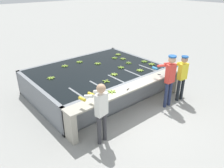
# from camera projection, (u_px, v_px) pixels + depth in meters

# --- Properties ---
(ground_plane) EXTENTS (80.00, 80.00, 0.00)m
(ground_plane) POSITION_uv_depth(u_px,v_px,m) (136.00, 114.00, 6.89)
(ground_plane) COLOR #999993
(ground_plane) RESTS_ON ground
(wash_tank) EXTENTS (4.58, 3.35, 0.91)m
(wash_tank) POSITION_uv_depth(u_px,v_px,m) (96.00, 80.00, 8.15)
(wash_tank) COLOR gray
(wash_tank) RESTS_ON ground
(work_ledge) EXTENTS (4.58, 0.45, 0.91)m
(work_ledge) POSITION_uv_depth(u_px,v_px,m) (132.00, 94.00, 6.77)
(work_ledge) COLOR #A8A393
(work_ledge) RESTS_ON ground
(worker_0) EXTENTS (0.48, 0.74, 1.66)m
(worker_0) POSITION_uv_depth(u_px,v_px,m) (101.00, 108.00, 5.33)
(worker_0) COLOR #38383D
(worker_0) RESTS_ON ground
(worker_1) EXTENTS (0.42, 0.73, 1.76)m
(worker_1) POSITION_uv_depth(u_px,v_px,m) (169.00, 76.00, 6.91)
(worker_1) COLOR navy
(worker_1) RESTS_ON ground
(worker_2) EXTENTS (0.47, 0.73, 1.61)m
(worker_2) POSITION_uv_depth(u_px,v_px,m) (182.00, 74.00, 7.35)
(worker_2) COLOR #1E2328
(worker_2) RESTS_ON ground
(banana_bunch_floating_0) EXTENTS (0.28, 0.27, 0.08)m
(banana_bunch_floating_0) POSITION_uv_depth(u_px,v_px,m) (129.00, 63.00, 8.48)
(banana_bunch_floating_0) COLOR #75A333
(banana_bunch_floating_0) RESTS_ON wash_tank
(banana_bunch_floating_1) EXTENTS (0.28, 0.28, 0.08)m
(banana_bunch_floating_1) POSITION_uv_depth(u_px,v_px,m) (98.00, 63.00, 8.43)
(banana_bunch_floating_1) COLOR #93BC3D
(banana_bunch_floating_1) RESTS_ON wash_tank
(banana_bunch_floating_2) EXTENTS (0.28, 0.27, 0.08)m
(banana_bunch_floating_2) POSITION_uv_depth(u_px,v_px,m) (123.00, 59.00, 8.93)
(banana_bunch_floating_2) COLOR #93BC3D
(banana_bunch_floating_2) RESTS_ON wash_tank
(banana_bunch_floating_3) EXTENTS (0.28, 0.28, 0.08)m
(banana_bunch_floating_3) POSITION_uv_depth(u_px,v_px,m) (144.00, 61.00, 8.63)
(banana_bunch_floating_3) COLOR #75A333
(banana_bunch_floating_3) RESTS_ON wash_tank
(banana_bunch_floating_4) EXTENTS (0.28, 0.27, 0.08)m
(banana_bunch_floating_4) POSITION_uv_depth(u_px,v_px,m) (51.00, 78.00, 7.18)
(banana_bunch_floating_4) COLOR #93BC3D
(banana_bunch_floating_4) RESTS_ON wash_tank
(banana_bunch_floating_5) EXTENTS (0.28, 0.26, 0.08)m
(banana_bunch_floating_5) POSITION_uv_depth(u_px,v_px,m) (115.00, 58.00, 9.03)
(banana_bunch_floating_5) COLOR #75A333
(banana_bunch_floating_5) RESTS_ON wash_tank
(banana_bunch_floating_6) EXTENTS (0.28, 0.28, 0.08)m
(banana_bunch_floating_6) POSITION_uv_depth(u_px,v_px,m) (114.00, 74.00, 7.45)
(banana_bunch_floating_6) COLOR #93BC3D
(banana_bunch_floating_6) RESTS_ON wash_tank
(banana_bunch_floating_7) EXTENTS (0.28, 0.28, 0.08)m
(banana_bunch_floating_7) POSITION_uv_depth(u_px,v_px,m) (118.00, 54.00, 9.45)
(banana_bunch_floating_7) COLOR #93BC3D
(banana_bunch_floating_7) RESTS_ON wash_tank
(banana_bunch_floating_8) EXTENTS (0.27, 0.27, 0.08)m
(banana_bunch_floating_8) POSITION_uv_depth(u_px,v_px,m) (106.00, 81.00, 6.93)
(banana_bunch_floating_8) COLOR #8CB738
(banana_bunch_floating_8) RESTS_ON wash_tank
(banana_bunch_floating_9) EXTENTS (0.28, 0.27, 0.08)m
(banana_bunch_floating_9) POSITION_uv_depth(u_px,v_px,m) (152.00, 64.00, 8.36)
(banana_bunch_floating_9) COLOR #93BC3D
(banana_bunch_floating_9) RESTS_ON wash_tank
(banana_bunch_floating_10) EXTENTS (0.28, 0.27, 0.08)m
(banana_bunch_floating_10) POSITION_uv_depth(u_px,v_px,m) (121.00, 67.00, 8.04)
(banana_bunch_floating_10) COLOR #7FAD33
(banana_bunch_floating_10) RESTS_ON wash_tank
(banana_bunch_floating_11) EXTENTS (0.27, 0.28, 0.08)m
(banana_bunch_floating_11) POSITION_uv_depth(u_px,v_px,m) (80.00, 62.00, 8.60)
(banana_bunch_floating_11) COLOR #8CB738
(banana_bunch_floating_11) RESTS_ON wash_tank
(banana_bunch_floating_12) EXTENTS (0.28, 0.27, 0.08)m
(banana_bunch_floating_12) POSITION_uv_depth(u_px,v_px,m) (65.00, 66.00, 8.18)
(banana_bunch_floating_12) COLOR #9EC642
(banana_bunch_floating_12) RESTS_ON wash_tank
(banana_bunch_floating_13) EXTENTS (0.28, 0.28, 0.08)m
(banana_bunch_floating_13) POSITION_uv_depth(u_px,v_px,m) (140.00, 70.00, 7.79)
(banana_bunch_floating_13) COLOR #93BC3D
(banana_bunch_floating_13) RESTS_ON wash_tank
(banana_bunch_ledge_0) EXTENTS (0.28, 0.27, 0.08)m
(banana_bunch_ledge_0) POSITION_uv_depth(u_px,v_px,m) (112.00, 92.00, 6.29)
(banana_bunch_ledge_0) COLOR #9EC642
(banana_bunch_ledge_0) RESTS_ON work_ledge
(banana_bunch_ledge_1) EXTENTS (0.28, 0.27, 0.08)m
(banana_bunch_ledge_1) POSITION_uv_depth(u_px,v_px,m) (103.00, 96.00, 6.06)
(banana_bunch_ledge_1) COLOR #9EC642
(banana_bunch_ledge_1) RESTS_ON work_ledge
(knife_0) EXTENTS (0.34, 0.16, 0.02)m
(knife_0) POSITION_uv_depth(u_px,v_px,m) (129.00, 88.00, 6.49)
(knife_0) COLOR silver
(knife_0) RESTS_ON work_ledge
(knife_1) EXTENTS (0.23, 0.30, 0.02)m
(knife_1) POSITION_uv_depth(u_px,v_px,m) (161.00, 75.00, 7.43)
(knife_1) COLOR silver
(knife_1) RESTS_ON work_ledge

